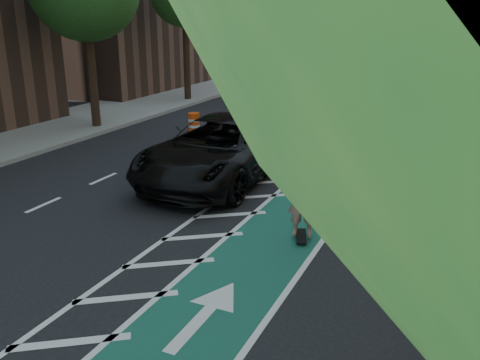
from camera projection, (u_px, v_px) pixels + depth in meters
The scene contains 16 objects.
ground at pixel (146, 226), 11.91m from camera, with size 120.00×120.00×0.00m, color black.
bike_lane at pixel (363, 143), 19.35m from camera, with size 2.00×90.00×0.01m, color #164F3E.
buffer_strip at pixel (324, 139), 19.95m from camera, with size 1.40×90.00×0.01m, color silver.
sidewalk_left at pixel (101, 115), 24.27m from camera, with size 5.00×90.00×0.15m, color gray.
curb_right at pixel (479, 153), 17.73m from camera, with size 0.12×90.00×0.16m, color gray.
curb_left at pixel (143, 119), 23.30m from camera, with size 0.12×90.00×0.16m, color gray.
skateboard at pixel (301, 236), 11.16m from camera, with size 0.46×0.80×0.10m.
skateboarder at pixel (303, 198), 10.87m from camera, with size 0.64×0.42×1.77m, color tan.
suv_near at pixel (221, 148), 15.04m from camera, with size 3.05×6.62×1.84m, color black.
suv_far at pixel (302, 106), 21.65m from camera, with size 2.62×6.46×1.87m, color black.
car_silver at pixel (260, 77), 32.60m from camera, with size 1.78×4.42×1.51m, color #A9A7AD.
car_grey at pixel (377, 65), 39.37m from camera, with size 1.80×5.17×1.70m, color #57575C.
box_truck at pixel (319, 58), 44.21m from camera, with size 2.39×4.90×1.99m.
barrel_a at pixel (194, 123), 21.06m from camera, with size 0.59×0.59×0.80m.
barrel_b at pixel (243, 111), 23.15m from camera, with size 0.71×0.71×0.97m.
barrel_c at pixel (246, 101), 26.10m from camera, with size 0.66×0.66×0.90m.
Camera 1 is at (6.57, -9.05, 4.78)m, focal length 38.00 mm.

